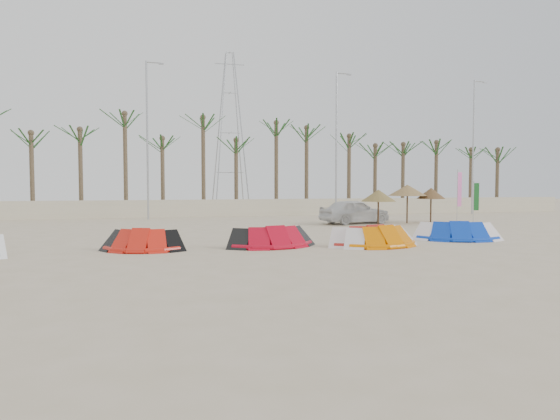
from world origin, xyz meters
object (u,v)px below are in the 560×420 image
object	(u,v)px
parasol_right	(431,193)
car	(355,211)
kite_red_left	(142,239)
kite_orange	(379,235)
kite_red_mid	(271,236)
kite_red_right	(368,234)
parasol_mid	(407,190)
parasol_left	(378,196)
kite_blue	(453,230)

from	to	relation	value
parasol_right	car	size ratio (longest dim) A/B	0.50
kite_red_left	kite_orange	distance (m)	9.31
kite_red_mid	parasol_right	world-z (taller)	parasol_right
kite_red_right	kite_orange	distance (m)	0.51
parasol_right	kite_red_right	bearing A→B (deg)	-131.95
parasol_mid	parasol_right	bearing A→B (deg)	0.11
kite_red_mid	parasol_left	world-z (taller)	parasol_left
kite_red_mid	car	distance (m)	12.40
kite_red_right	parasol_mid	bearing A→B (deg)	54.02
kite_red_left	parasol_right	distance (m)	19.98
kite_blue	parasol_left	size ratio (longest dim) A/B	1.85
kite_orange	parasol_mid	distance (m)	12.28
kite_red_mid	parasol_mid	bearing A→B (deg)	39.77
parasol_mid	kite_red_left	bearing A→B (deg)	-150.23
kite_red_mid	kite_orange	world-z (taller)	same
kite_red_left	car	xyz separation A→B (m)	(12.66, 9.70, 0.35)
kite_red_right	car	distance (m)	10.89
kite_red_left	kite_red_mid	bearing A→B (deg)	-0.29
parasol_right	kite_blue	bearing A→B (deg)	-115.31
parasol_right	car	distance (m)	5.18
kite_red_left	parasol_right	size ratio (longest dim) A/B	1.49
kite_blue	parasol_left	xyz separation A→B (m)	(-0.19, 7.37, 1.39)
kite_red_left	kite_red_mid	size ratio (longest dim) A/B	0.88
parasol_left	car	world-z (taller)	parasol_left
parasol_mid	kite_red_right	bearing A→B (deg)	-125.98
parasol_right	kite_red_mid	bearing A→B (deg)	-144.15
kite_orange	kite_blue	size ratio (longest dim) A/B	0.91
kite_red_right	parasol_mid	size ratio (longest dim) A/B	1.57
parasol_left	car	distance (m)	2.36
parasol_mid	kite_red_mid	bearing A→B (deg)	-140.23
kite_blue	parasol_mid	size ratio (longest dim) A/B	1.64
kite_blue	parasol_left	distance (m)	7.50
kite_orange	kite_blue	world-z (taller)	same
kite_red_left	kite_red_right	world-z (taller)	same
kite_orange	parasol_left	world-z (taller)	parasol_left
kite_red_left	kite_blue	xyz separation A→B (m)	(13.50, 0.31, 0.00)
parasol_left	kite_red_right	bearing A→B (deg)	-117.88
kite_red_left	parasol_mid	xyz separation A→B (m)	(16.01, 9.16, 1.67)
kite_red_left	parasol_right	xyz separation A→B (m)	(17.69, 9.16, 1.47)
car	parasol_left	bearing A→B (deg)	-173.59
kite_blue	parasol_mid	bearing A→B (deg)	74.19
kite_red_mid	kite_red_right	size ratio (longest dim) A/B	0.98
kite_red_left	kite_orange	world-z (taller)	same
parasol_mid	parasol_right	world-z (taller)	parasol_mid
parasol_left	parasol_right	bearing A→B (deg)	18.75
kite_red_right	parasol_right	world-z (taller)	parasol_right
kite_orange	car	size ratio (longest dim) A/B	0.81
kite_red_right	car	size ratio (longest dim) A/B	0.85
parasol_left	car	bearing A→B (deg)	107.93
kite_orange	parasol_right	world-z (taller)	parasol_right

